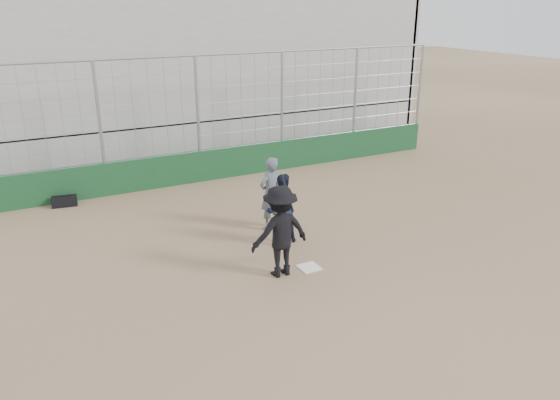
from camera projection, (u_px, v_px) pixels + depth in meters
name	position (u px, v px, depth m)	size (l,w,h in m)	color
ground	(309.00, 268.00, 12.11)	(90.00, 90.00, 0.00)	brown
home_plate	(309.00, 267.00, 12.10)	(0.44, 0.44, 0.02)	white
backstop	(200.00, 152.00, 17.60)	(18.10, 0.25, 4.04)	#123A1E
bleachers	(154.00, 73.00, 21.03)	(20.25, 6.70, 6.98)	#949494
batter_at_plate	(280.00, 231.00, 11.50)	(1.31, 0.82, 2.13)	black
catcher_crouched	(281.00, 221.00, 13.09)	(0.98, 0.83, 1.20)	black
umpire	(271.00, 197.00, 13.92)	(0.70, 0.46, 1.72)	#4E5663
equipment_bag	(64.00, 201.00, 15.67)	(0.72, 0.39, 0.33)	black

